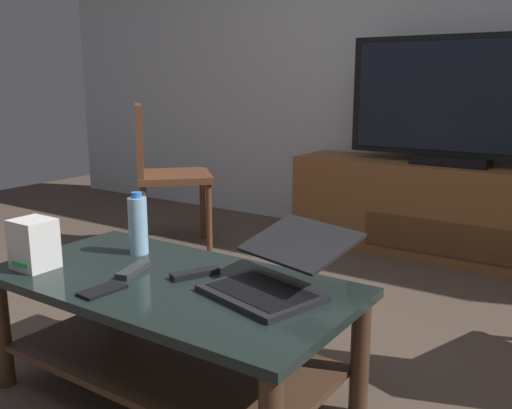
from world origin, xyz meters
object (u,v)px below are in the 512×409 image
laptop (277,272)px  tv_remote (134,270)px  soundbar_remote (195,274)px  media_cabinet (448,211)px  cell_phone (102,290)px  television (455,103)px  side_chair (161,168)px  router_box (34,244)px  water_bottle_near (138,225)px  coffee_table (171,317)px

laptop → tv_remote: bearing=-165.1°
laptop → soundbar_remote: bearing=-171.8°
media_cabinet → cell_phone: (-0.40, -2.27, 0.15)m
television → side_chair: bearing=-151.6°
laptop → router_box: laptop is taller
media_cabinet → cell_phone: media_cabinet is taller
cell_phone → tv_remote: 0.18m
soundbar_remote → side_chair: bearing=163.0°
water_bottle_near → television: bearing=73.1°
media_cabinet → cell_phone: size_ratio=13.52×
television → cell_phone: bearing=-100.0°
water_bottle_near → tv_remote: water_bottle_near is taller
water_bottle_near → router_box: bearing=-118.9°
media_cabinet → router_box: 2.38m
coffee_table → soundbar_remote: soundbar_remote is taller
television → soundbar_remote: 2.06m
coffee_table → media_cabinet: 2.10m
media_cabinet → water_bottle_near: size_ratio=8.31×
cell_phone → tv_remote: (-0.05, 0.17, 0.01)m
coffee_table → laptop: bearing=17.2°
media_cabinet → water_bottle_near: water_bottle_near is taller
soundbar_remote → cell_phone: bearing=-93.3°
soundbar_remote → media_cabinet: bearing=108.8°
coffee_table → laptop: laptop is taller
soundbar_remote → television: bearing=108.7°
coffee_table → router_box: router_box is taller
television → laptop: (0.03, -1.95, -0.43)m
media_cabinet → water_bottle_near: (-0.58, -1.94, 0.25)m
side_chair → router_box: side_chair is taller
media_cabinet → tv_remote: size_ratio=11.83×
tv_remote → soundbar_remote: (0.19, 0.08, 0.00)m
side_chair → tv_remote: size_ratio=5.64×
coffee_table → television: television is taller
router_box → cell_phone: (0.36, -0.02, -0.08)m
side_chair → water_bottle_near: size_ratio=3.96×
television → tv_remote: television is taller
side_chair → router_box: bearing=-61.7°
side_chair → laptop: bearing=-36.3°
side_chair → cell_phone: size_ratio=6.44×
cell_phone → media_cabinet: bearing=84.2°
tv_remote → cell_phone: bearing=-90.6°
laptop → cell_phone: size_ratio=3.35×
cell_phone → soundbar_remote: size_ratio=0.88×
laptop → cell_phone: 0.53m
water_bottle_near → coffee_table: bearing=-26.7°
coffee_table → cell_phone: bearing=-115.1°
side_chair → water_bottle_near: side_chair is taller
media_cabinet → soundbar_remote: bearing=-97.2°
coffee_table → media_cabinet: bearing=81.6°
laptop → water_bottle_near: 0.62m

